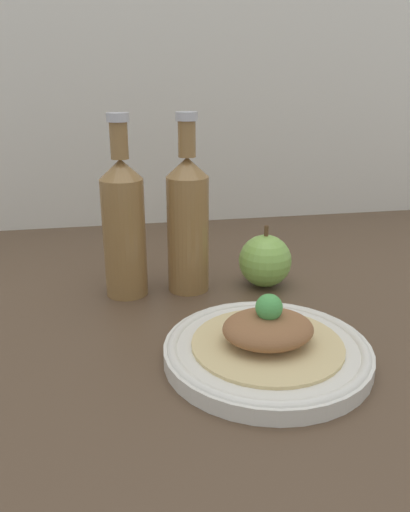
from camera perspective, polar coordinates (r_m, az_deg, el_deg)
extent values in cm
cube|color=brown|center=(68.53, 3.32, -9.52)|extent=(180.00, 110.00, 4.00)
cube|color=silver|center=(112.66, -3.32, 24.12)|extent=(180.00, 3.00, 80.00)
cylinder|color=silver|center=(60.16, 7.08, -10.91)|extent=(24.32, 24.32, 1.93)
torus|color=silver|center=(59.82, 7.11, -10.35)|extent=(23.73, 23.73, 1.35)
cylinder|color=#D6BC7F|center=(59.57, 7.13, -9.94)|extent=(17.78, 17.78, 0.40)
ellipsoid|color=brown|center=(58.61, 7.21, -8.25)|extent=(10.66, 9.06, 3.58)
sphere|color=#4CA34C|center=(57.38, 7.33, -5.84)|extent=(3.14, 3.14, 3.14)
cylinder|color=olive|center=(75.11, -9.17, 2.01)|extent=(6.34, 6.34, 17.77)
cone|color=olive|center=(72.66, -9.62, 9.77)|extent=(6.34, 6.34, 2.85)
cylinder|color=olive|center=(72.09, -9.81, 12.88)|extent=(2.53, 2.53, 5.08)
cylinder|color=#B7B7BC|center=(71.79, -9.96, 15.36)|extent=(3.17, 3.17, 1.20)
cylinder|color=olive|center=(75.87, -1.96, 2.44)|extent=(6.34, 6.34, 17.77)
cone|color=olive|center=(73.45, -2.05, 10.14)|extent=(6.34, 6.34, 2.85)
cylinder|color=olive|center=(72.88, -2.09, 13.22)|extent=(2.53, 2.53, 5.08)
cylinder|color=#B7B7BC|center=(72.58, -2.12, 15.68)|extent=(3.17, 3.17, 1.20)
sphere|color=#84B74C|center=(79.18, 6.88, -0.55)|extent=(8.32, 8.32, 8.32)
cylinder|color=brown|center=(77.65, 7.02, 2.78)|extent=(0.67, 0.67, 1.87)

